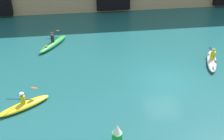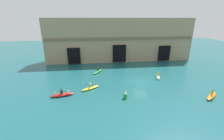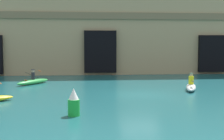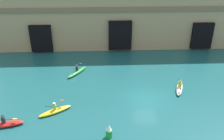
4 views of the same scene
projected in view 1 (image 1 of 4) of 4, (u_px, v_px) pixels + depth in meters
The scene contains 5 objects.
ground_plane at pixel (165, 79), 21.50m from camera, with size 120.00×120.00×0.00m, color #195156.
kayak_white at pixel (212, 61), 23.14m from camera, with size 1.71×3.22×1.23m.
kayak_yellow at pixel (24, 105), 18.65m from camera, with size 3.18×2.29×1.22m.
kayak_green at pixel (53, 43), 25.59m from camera, with size 2.54×3.30×1.23m.
marker_buoy at pixel (117, 135), 15.92m from camera, with size 0.55×0.55×1.29m.
Camera 1 is at (-5.95, -17.39, 11.77)m, focal length 50.00 mm.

